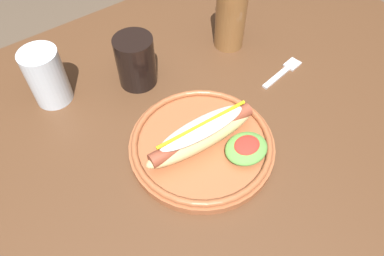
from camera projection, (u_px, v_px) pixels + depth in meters
The scene contains 7 objects.
ground_plane at pixel (187, 249), 1.29m from camera, with size 8.00×8.00×0.00m, color brown.
dining_table at pixel (184, 146), 0.79m from camera, with size 1.34×0.86×0.74m.
hot_dog_plate at pixel (204, 142), 0.65m from camera, with size 0.27×0.27×0.08m.
fork at pixel (284, 71), 0.79m from camera, with size 0.12×0.04×0.00m.
soda_cup at pixel (136, 61), 0.73m from camera, with size 0.08×0.08×0.11m, color black.
water_cup at pixel (47, 77), 0.70m from camera, with size 0.07×0.07×0.12m, color silver.
glass_bottle at pixel (231, 10), 0.78m from camera, with size 0.07×0.07×0.24m.
Camera 1 is at (-0.26, -0.38, 1.29)m, focal length 33.51 mm.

